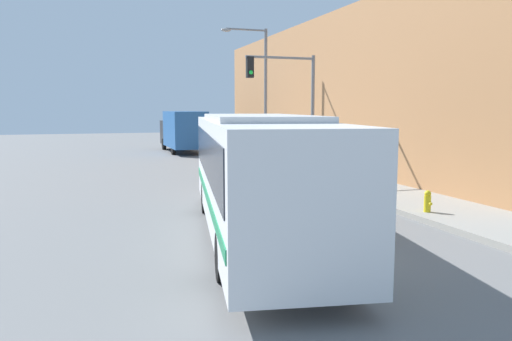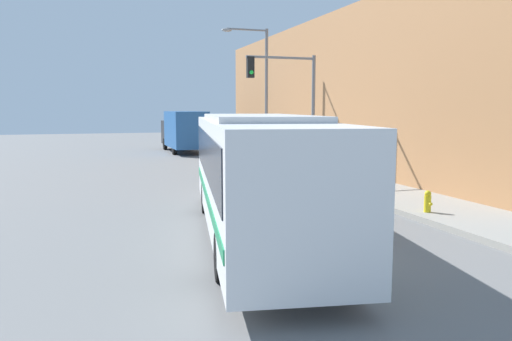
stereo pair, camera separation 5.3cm
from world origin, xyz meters
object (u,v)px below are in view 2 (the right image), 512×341
(traffic_light_pole, at_px, (291,94))
(parking_meter, at_px, (337,163))
(city_bus, at_px, (256,168))
(fire_hydrant, at_px, (428,201))
(street_lamp, at_px, (261,84))
(delivery_truck, at_px, (184,130))

(traffic_light_pole, bearing_deg, parking_meter, -70.65)
(parking_meter, bearing_deg, city_bus, -131.33)
(fire_hydrant, xyz_separation_m, parking_meter, (0.00, 5.78, 0.57))
(traffic_light_pole, relative_size, parking_meter, 4.13)
(fire_hydrant, bearing_deg, street_lamp, 90.37)
(parking_meter, xyz_separation_m, street_lamp, (-0.10, 9.31, 3.61))
(city_bus, height_order, fire_hydrant, city_bus)
(city_bus, xyz_separation_m, traffic_light_pole, (4.69, 9.13, 2.13))
(parking_meter, relative_size, street_lamp, 0.17)
(city_bus, bearing_deg, parking_meter, 58.74)
(parking_meter, bearing_deg, street_lamp, 90.60)
(fire_hydrant, bearing_deg, delivery_truck, 96.36)
(traffic_light_pole, height_order, street_lamp, street_lamp)
(delivery_truck, bearing_deg, fire_hydrant, -83.64)
(city_bus, bearing_deg, delivery_truck, 93.76)
(fire_hydrant, bearing_deg, parking_meter, 90.00)
(fire_hydrant, height_order, street_lamp, street_lamp)
(city_bus, distance_m, street_lamp, 16.93)
(fire_hydrant, bearing_deg, traffic_light_pole, 96.40)
(delivery_truck, relative_size, parking_meter, 5.91)
(city_bus, xyz_separation_m, fire_hydrant, (5.64, 0.64, -1.28))
(city_bus, relative_size, fire_hydrant, 16.86)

